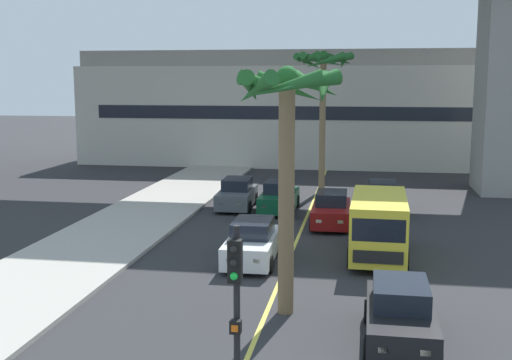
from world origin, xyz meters
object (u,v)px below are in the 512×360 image
at_px(car_queue_fourth, 383,198).
at_px(traffic_light_median_near, 236,309).
at_px(car_queue_fifth, 279,197).
at_px(car_queue_sixth, 331,210).
at_px(delivery_van, 379,225).
at_px(car_queue_second, 400,315).
at_px(palm_tree_mid_median, 323,75).
at_px(car_queue_third, 252,243).
at_px(palm_tree_near_median, 287,121).
at_px(car_queue_front, 237,194).

xyz_separation_m(car_queue_fourth, traffic_light_median_near, (-3.22, -22.27, 1.99)).
height_order(car_queue_fifth, car_queue_sixth, same).
xyz_separation_m(car_queue_sixth, delivery_van, (2.03, -5.25, 0.57)).
bearing_deg(car_queue_second, palm_tree_mid_median, 98.88).
distance_m(car_queue_third, palm_tree_near_median, 7.22).
xyz_separation_m(car_queue_front, car_queue_sixth, (5.11, -3.31, 0.00)).
height_order(car_queue_front, delivery_van, delivery_van).
relative_size(car_queue_second, delivery_van, 0.78).
bearing_deg(car_queue_sixth, car_queue_front, 147.06).
distance_m(car_queue_fourth, car_queue_sixth, 4.27).
xyz_separation_m(car_queue_second, car_queue_sixth, (-2.42, 13.23, 0.00)).
distance_m(car_queue_third, delivery_van, 4.84).
relative_size(car_queue_fifth, car_queue_sixth, 0.99).
xyz_separation_m(car_queue_front, car_queue_fourth, (7.56, 0.19, 0.00)).
height_order(delivery_van, palm_tree_mid_median, palm_tree_mid_median).
relative_size(car_queue_fourth, car_queue_sixth, 1.01).
bearing_deg(car_queue_third, palm_tree_mid_median, 84.19).
height_order(car_queue_second, car_queue_third, same).
relative_size(car_queue_fifth, traffic_light_median_near, 0.98).
xyz_separation_m(car_queue_front, palm_tree_mid_median, (4.09, 5.50, 6.22)).
bearing_deg(palm_tree_mid_median, car_queue_second, -81.12).
height_order(car_queue_fourth, car_queue_sixth, same).
xyz_separation_m(car_queue_fifth, traffic_light_median_near, (2.04, -21.59, 1.99)).
bearing_deg(car_queue_third, traffic_light_median_near, -81.54).
xyz_separation_m(car_queue_sixth, traffic_light_median_near, (-0.77, -18.77, 1.99)).
bearing_deg(traffic_light_median_near, palm_tree_mid_median, 90.52).
relative_size(car_queue_second, traffic_light_median_near, 0.98).
bearing_deg(traffic_light_median_near, car_queue_second, 60.04).
bearing_deg(car_queue_sixth, car_queue_fifth, 134.93).
distance_m(car_queue_fourth, delivery_van, 8.78).
xyz_separation_m(car_queue_second, palm_tree_near_median, (-3.16, 1.63, 4.84)).
distance_m(car_queue_sixth, delivery_van, 5.66).
xyz_separation_m(car_queue_sixth, palm_tree_near_median, (-0.74, -11.60, 4.84)).
height_order(car_queue_front, palm_tree_near_median, palm_tree_near_median).
relative_size(car_queue_third, palm_tree_mid_median, 0.49).
xyz_separation_m(car_queue_third, traffic_light_median_near, (1.82, -12.20, 1.99)).
bearing_deg(car_queue_front, traffic_light_median_near, -78.88).
height_order(car_queue_third, palm_tree_near_median, palm_tree_near_median).
xyz_separation_m(car_queue_third, delivery_van, (4.62, 1.32, 0.57)).
distance_m(car_queue_front, traffic_light_median_near, 22.60).
bearing_deg(delivery_van, car_queue_third, -164.03).
relative_size(car_queue_second, car_queue_sixth, 1.00).
xyz_separation_m(car_queue_third, palm_tree_mid_median, (1.56, 15.39, 6.22)).
xyz_separation_m(car_queue_front, car_queue_second, (7.54, -16.55, 0.00)).
bearing_deg(car_queue_front, palm_tree_mid_median, 53.37).
height_order(car_queue_second, delivery_van, delivery_van).
bearing_deg(car_queue_fifth, car_queue_fourth, 7.39).
xyz_separation_m(car_queue_fifth, car_queue_sixth, (2.81, -2.82, 0.00)).
bearing_deg(car_queue_second, car_queue_sixth, 100.38).
bearing_deg(palm_tree_mid_median, traffic_light_median_near, -89.48).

